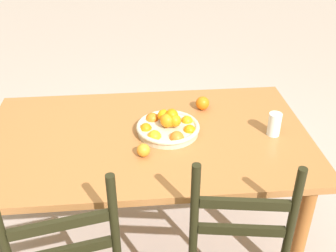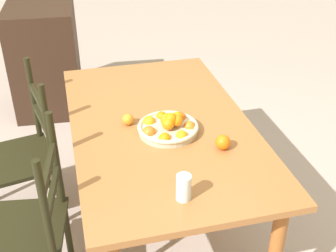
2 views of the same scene
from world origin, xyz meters
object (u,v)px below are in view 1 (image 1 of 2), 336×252
object	(u,v)px
orange_loose_0	(203,103)
dining_table	(148,150)
orange_loose_1	(143,150)
drinking_glass	(274,124)
fruit_bowl	(168,127)

from	to	relation	value
orange_loose_0	dining_table	bearing A→B (deg)	36.89
dining_table	orange_loose_1	size ratio (longest dim) A/B	25.92
orange_loose_0	orange_loose_1	world-z (taller)	orange_loose_0
orange_loose_0	drinking_glass	size ratio (longest dim) A/B	0.63
drinking_glass	orange_loose_0	bearing A→B (deg)	-42.96
orange_loose_0	orange_loose_1	xyz separation A→B (m)	(0.35, 0.42, -0.01)
orange_loose_0	drinking_glass	world-z (taller)	drinking_glass
orange_loose_1	drinking_glass	bearing A→B (deg)	-169.39
dining_table	drinking_glass	distance (m)	0.66
dining_table	fruit_bowl	bearing A→B (deg)	-171.57
dining_table	orange_loose_1	bearing A→B (deg)	81.65
dining_table	orange_loose_0	xyz separation A→B (m)	(-0.33, -0.24, 0.13)
orange_loose_0	drinking_glass	bearing A→B (deg)	137.04
orange_loose_0	drinking_glass	xyz separation A→B (m)	(-0.32, 0.30, 0.02)
orange_loose_0	drinking_glass	distance (m)	0.44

